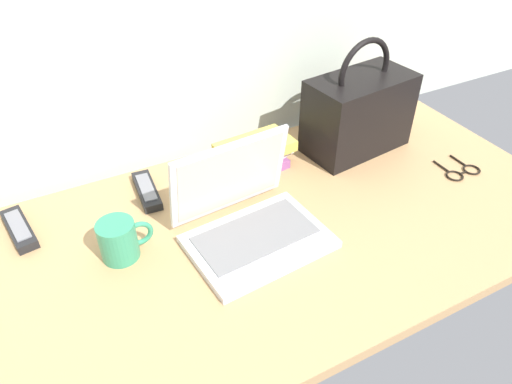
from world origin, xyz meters
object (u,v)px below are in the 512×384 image
Objects in this scene: remote_control_near at (147,191)px; eyeglasses at (462,172)px; laptop at (249,219)px; remote_control_far at (19,229)px; handbag at (358,112)px; coffee_mug at (119,239)px; book_stack at (255,154)px.

eyeglasses is (0.80, -0.31, -0.01)m from remote_control_near.
laptop is 2.00× the size of remote_control_near.
remote_control_far is (-0.48, 0.26, -0.03)m from laptop.
handbag reaches higher than laptop.
laptop is 2.69× the size of coffee_mug.
handbag reaches higher than remote_control_near.
coffee_mug is 0.23m from remote_control_near.
handbag is at bearing -5.81° from remote_control_near.
eyeglasses is (0.63, -0.06, -0.04)m from laptop.
remote_control_far is 1.48× the size of eyeglasses.
laptop is at bearing -13.66° from coffee_mug.
handbag is at bearing 126.10° from eyeglasses.
book_stack is (-0.49, 0.30, 0.04)m from eyeglasses.
coffee_mug is at bearing 166.34° from laptop.
eyeglasses is at bearing -15.64° from remote_control_far.
coffee_mug is (-0.28, 0.07, 0.00)m from laptop.
remote_control_near is at bearing 174.19° from handbag.
remote_control_far is 0.94m from handbag.
book_stack is at bearing -1.27° from remote_control_far.
coffee_mug is 0.75× the size of remote_control_near.
coffee_mug is 0.46m from book_stack.
remote_control_near is (-0.17, 0.26, -0.03)m from laptop.
laptop is 1.45× the size of book_stack.
handbag reaches higher than coffee_mug.
laptop is 1.98× the size of remote_control_far.
laptop is 0.99× the size of handbag.
coffee_mug is 0.37× the size of handbag.
book_stack is (0.14, 0.24, -0.01)m from laptop.
laptop is 0.54m from remote_control_far.
laptop reaches higher than remote_control_far.
remote_control_near is 0.63m from handbag.
handbag is at bearing -8.59° from book_stack.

